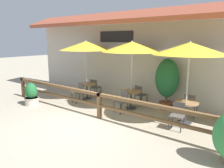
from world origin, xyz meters
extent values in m
plane|color=#9E937F|center=(0.00, 0.00, 0.00)|extent=(60.00, 60.00, 0.00)
cube|color=#BCB7A8|center=(0.00, 4.20, 1.80)|extent=(14.00, 0.40, 3.60)
cube|color=brown|center=(0.00, 3.65, 3.88)|extent=(14.28, 1.48, 0.70)
cube|color=black|center=(-1.43, 3.97, 3.00)|extent=(1.97, 0.04, 0.52)
cube|color=brown|center=(0.00, 1.05, 0.89)|extent=(10.40, 0.14, 0.11)
cube|color=brown|center=(0.00, 1.05, 0.47)|extent=(10.40, 0.10, 0.09)
cube|color=brown|center=(-5.13, 1.05, 0.47)|extent=(0.14, 0.14, 0.95)
cube|color=brown|center=(0.00, 1.05, 0.47)|extent=(0.14, 0.14, 0.95)
cylinder|color=#B7B2A8|center=(-2.23, 2.70, 1.22)|extent=(0.06, 0.06, 2.43)
cone|color=yellow|center=(-2.23, 2.70, 2.58)|extent=(2.46, 2.46, 0.41)
sphere|color=#B2ADA3|center=(-2.23, 2.70, 2.78)|extent=(0.07, 0.07, 0.07)
cylinder|color=olive|center=(-2.23, 2.70, 0.73)|extent=(0.84, 0.84, 0.05)
cylinder|color=#333333|center=(-2.23, 2.70, 0.35)|extent=(0.07, 0.07, 0.71)
cylinder|color=#333333|center=(-2.23, 2.70, 0.01)|extent=(0.46, 0.46, 0.03)
cube|color=#514C47|center=(-2.17, 2.01, 0.45)|extent=(0.51, 0.51, 0.05)
cube|color=#514C47|center=(-2.13, 2.19, 0.68)|extent=(0.40, 0.14, 0.40)
cylinder|color=#2D2D2D|center=(-2.41, 1.88, 0.21)|extent=(0.04, 0.04, 0.43)
cylinder|color=#2D2D2D|center=(-2.04, 1.78, 0.21)|extent=(0.04, 0.04, 0.43)
cylinder|color=#2D2D2D|center=(-2.31, 2.24, 0.21)|extent=(0.04, 0.04, 0.43)
cylinder|color=#2D2D2D|center=(-1.94, 2.15, 0.21)|extent=(0.04, 0.04, 0.43)
cube|color=#514C47|center=(-2.28, 3.39, 0.45)|extent=(0.47, 0.47, 0.05)
cube|color=#514C47|center=(-2.25, 3.20, 0.68)|extent=(0.40, 0.09, 0.40)
cylinder|color=#2D2D2D|center=(-2.11, 3.60, 0.21)|extent=(0.04, 0.04, 0.43)
cylinder|color=#2D2D2D|center=(-2.49, 3.55, 0.21)|extent=(0.04, 0.04, 0.43)
cylinder|color=#2D2D2D|center=(-2.06, 3.23, 0.21)|extent=(0.04, 0.04, 0.43)
cylinder|color=#2D2D2D|center=(-2.44, 3.17, 0.21)|extent=(0.04, 0.04, 0.43)
cylinder|color=#B7B2A8|center=(0.28, 2.76, 1.22)|extent=(0.06, 0.06, 2.43)
cone|color=yellow|center=(0.28, 2.76, 2.58)|extent=(2.46, 2.46, 0.41)
sphere|color=#B2ADA3|center=(0.28, 2.76, 2.78)|extent=(0.07, 0.07, 0.07)
cylinder|color=olive|center=(0.28, 2.76, 0.73)|extent=(0.84, 0.84, 0.05)
cylinder|color=#333333|center=(0.28, 2.76, 0.35)|extent=(0.07, 0.07, 0.71)
cylinder|color=#333333|center=(0.28, 2.76, 0.01)|extent=(0.46, 0.46, 0.03)
cube|color=#514C47|center=(0.27, 2.03, 0.45)|extent=(0.51, 0.51, 0.05)
cube|color=#514C47|center=(0.32, 2.22, 0.68)|extent=(0.40, 0.13, 0.40)
cylinder|color=#2D2D2D|center=(0.04, 1.90, 0.21)|extent=(0.04, 0.04, 0.43)
cylinder|color=#2D2D2D|center=(0.41, 1.80, 0.21)|extent=(0.04, 0.04, 0.43)
cylinder|color=#2D2D2D|center=(0.13, 2.27, 0.21)|extent=(0.04, 0.04, 0.43)
cylinder|color=#2D2D2D|center=(0.50, 2.17, 0.21)|extent=(0.04, 0.04, 0.43)
cube|color=#514C47|center=(0.35, 3.48, 0.45)|extent=(0.50, 0.50, 0.05)
cube|color=#514C47|center=(0.31, 3.29, 0.68)|extent=(0.40, 0.12, 0.40)
cylinder|color=#2D2D2D|center=(0.58, 3.62, 0.21)|extent=(0.04, 0.04, 0.43)
cylinder|color=#2D2D2D|center=(0.20, 3.70, 0.21)|extent=(0.04, 0.04, 0.43)
cylinder|color=#2D2D2D|center=(0.50, 3.25, 0.21)|extent=(0.04, 0.04, 0.43)
cylinder|color=#2D2D2D|center=(0.13, 3.33, 0.21)|extent=(0.04, 0.04, 0.43)
cylinder|color=#B7B2A8|center=(2.68, 2.53, 1.22)|extent=(0.06, 0.06, 2.43)
cone|color=yellow|center=(2.68, 2.53, 2.58)|extent=(2.46, 2.46, 0.41)
sphere|color=#B2ADA3|center=(2.68, 2.53, 2.78)|extent=(0.07, 0.07, 0.07)
cylinder|color=olive|center=(2.68, 2.53, 0.73)|extent=(0.84, 0.84, 0.05)
cylinder|color=#333333|center=(2.68, 2.53, 0.35)|extent=(0.07, 0.07, 0.71)
cylinder|color=#333333|center=(2.68, 2.53, 0.01)|extent=(0.46, 0.46, 0.03)
cube|color=#514C47|center=(2.66, 1.77, 0.45)|extent=(0.46, 0.46, 0.05)
cube|color=#514C47|center=(2.64, 1.96, 0.68)|extent=(0.40, 0.08, 0.40)
cylinder|color=#2D2D2D|center=(2.50, 1.56, 0.21)|extent=(0.04, 0.04, 0.43)
cylinder|color=#2D2D2D|center=(2.87, 1.61, 0.21)|extent=(0.04, 0.04, 0.43)
cylinder|color=#2D2D2D|center=(2.45, 1.94, 0.21)|extent=(0.04, 0.04, 0.43)
cylinder|color=#2D2D2D|center=(2.83, 1.98, 0.21)|extent=(0.04, 0.04, 0.43)
cube|color=#514C47|center=(2.61, 3.29, 0.45)|extent=(0.44, 0.44, 0.05)
cube|color=#514C47|center=(2.62, 3.10, 0.68)|extent=(0.40, 0.06, 0.40)
cylinder|color=#2D2D2D|center=(2.79, 3.49, 0.21)|extent=(0.04, 0.04, 0.43)
cylinder|color=#2D2D2D|center=(2.41, 3.47, 0.21)|extent=(0.04, 0.04, 0.43)
cylinder|color=#2D2D2D|center=(2.81, 3.12, 0.21)|extent=(0.04, 0.04, 0.43)
cylinder|color=#2D2D2D|center=(2.43, 3.09, 0.21)|extent=(0.04, 0.04, 0.43)
cylinder|color=#B7AD99|center=(-3.49, 0.47, 0.16)|extent=(0.59, 0.59, 0.33)
cylinder|color=#B7AD99|center=(-3.49, 0.47, 0.31)|extent=(0.63, 0.63, 0.04)
ellipsoid|color=#1E5B2D|center=(-3.49, 0.47, 0.63)|extent=(0.58, 0.52, 0.72)
cylinder|color=brown|center=(1.50, 3.55, 0.15)|extent=(0.54, 0.54, 0.31)
cylinder|color=brown|center=(1.50, 3.55, 0.29)|extent=(0.58, 0.58, 0.04)
cylinder|color=brown|center=(1.50, 3.55, 0.55)|extent=(0.10, 0.10, 0.48)
ellipsoid|color=#1E5B2D|center=(1.50, 3.55, 1.32)|extent=(0.96, 0.87, 1.59)
camera|label=1|loc=(5.07, -4.78, 2.87)|focal=35.00mm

